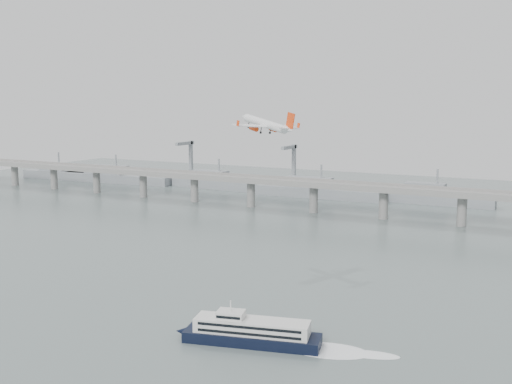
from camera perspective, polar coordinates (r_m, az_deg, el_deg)
The scene contains 5 objects.
ground at distance 238.44m, azimuth -6.24°, elevation -10.35°, with size 900.00×900.00×0.00m, color slate.
bridge at distance 411.69m, azimuth 9.25°, elevation 0.14°, with size 800.00×22.00×23.90m.
distant_fleet at distance 537.32m, azimuth -4.31°, elevation 0.95°, with size 453.00×60.90×40.00m.
ferry at distance 197.75m, azimuth -0.39°, elevation -13.21°, with size 71.95×25.63×13.77m.
airliner at distance 305.57m, azimuth 1.00°, elevation 6.47°, with size 40.40×38.09×11.58m.
Camera 1 is at (126.47, -186.88, 77.04)m, focal length 42.00 mm.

